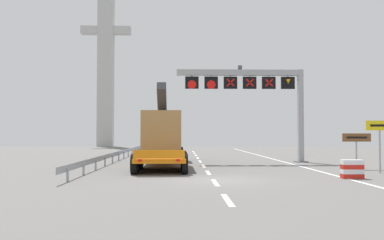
{
  "coord_description": "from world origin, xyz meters",
  "views": [
    {
      "loc": [
        -1.75,
        -19.46,
        2.11
      ],
      "look_at": [
        -1.0,
        9.47,
        3.13
      ],
      "focal_mm": 39.09,
      "sensor_mm": 36.0,
      "label": 1
    }
  ],
  "objects_px": {
    "overhead_lane_gantry": "(256,88)",
    "bridge_pylon_distant": "(106,51)",
    "exit_sign_yellow": "(380,133)",
    "crash_barrier_striped": "(352,169)",
    "tourist_info_sign_brown": "(357,141)",
    "heavy_haul_truck_orange": "(163,136)"
  },
  "relations": [
    {
      "from": "overhead_lane_gantry",
      "to": "crash_barrier_striped",
      "type": "relative_size",
      "value": 9.86
    },
    {
      "from": "overhead_lane_gantry",
      "to": "exit_sign_yellow",
      "type": "height_order",
      "value": "overhead_lane_gantry"
    },
    {
      "from": "crash_barrier_striped",
      "to": "bridge_pylon_distant",
      "type": "height_order",
      "value": "bridge_pylon_distant"
    },
    {
      "from": "overhead_lane_gantry",
      "to": "crash_barrier_striped",
      "type": "height_order",
      "value": "overhead_lane_gantry"
    },
    {
      "from": "exit_sign_yellow",
      "to": "bridge_pylon_distant",
      "type": "height_order",
      "value": "bridge_pylon_distant"
    },
    {
      "from": "heavy_haul_truck_orange",
      "to": "crash_barrier_striped",
      "type": "bearing_deg",
      "value": -45.7
    },
    {
      "from": "heavy_haul_truck_orange",
      "to": "bridge_pylon_distant",
      "type": "relative_size",
      "value": 0.41
    },
    {
      "from": "heavy_haul_truck_orange",
      "to": "tourist_info_sign_brown",
      "type": "distance_m",
      "value": 12.81
    },
    {
      "from": "heavy_haul_truck_orange",
      "to": "exit_sign_yellow",
      "type": "height_order",
      "value": "heavy_haul_truck_orange"
    },
    {
      "from": "tourist_info_sign_brown",
      "to": "bridge_pylon_distant",
      "type": "relative_size",
      "value": 0.06
    },
    {
      "from": "exit_sign_yellow",
      "to": "tourist_info_sign_brown",
      "type": "xyz_separation_m",
      "value": [
        -0.09,
        2.87,
        -0.5
      ]
    },
    {
      "from": "exit_sign_yellow",
      "to": "bridge_pylon_distant",
      "type": "xyz_separation_m",
      "value": [
        -24.69,
        53.17,
        15.22
      ]
    },
    {
      "from": "crash_barrier_striped",
      "to": "bridge_pylon_distant",
      "type": "relative_size",
      "value": 0.03
    },
    {
      "from": "tourist_info_sign_brown",
      "to": "bridge_pylon_distant",
      "type": "bearing_deg",
      "value": 116.07
    },
    {
      "from": "heavy_haul_truck_orange",
      "to": "exit_sign_yellow",
      "type": "relative_size",
      "value": 4.88
    },
    {
      "from": "overhead_lane_gantry",
      "to": "tourist_info_sign_brown",
      "type": "distance_m",
      "value": 9.14
    },
    {
      "from": "overhead_lane_gantry",
      "to": "bridge_pylon_distant",
      "type": "distance_m",
      "value": 49.41
    },
    {
      "from": "overhead_lane_gantry",
      "to": "heavy_haul_truck_orange",
      "type": "height_order",
      "value": "overhead_lane_gantry"
    },
    {
      "from": "exit_sign_yellow",
      "to": "bridge_pylon_distant",
      "type": "bearing_deg",
      "value": 114.91
    },
    {
      "from": "exit_sign_yellow",
      "to": "crash_barrier_striped",
      "type": "distance_m",
      "value": 4.23
    },
    {
      "from": "crash_barrier_striped",
      "to": "bridge_pylon_distant",
      "type": "xyz_separation_m",
      "value": [
        -21.98,
        55.91,
        16.98
      ]
    },
    {
      "from": "tourist_info_sign_brown",
      "to": "exit_sign_yellow",
      "type": "bearing_deg",
      "value": -88.16
    }
  ]
}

